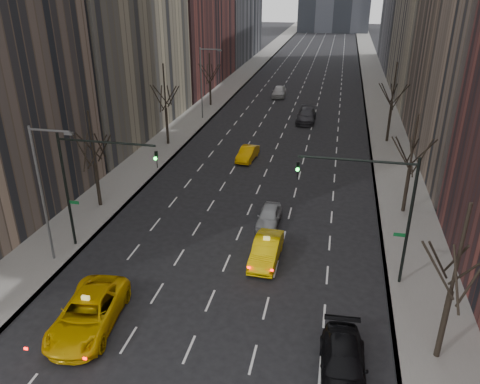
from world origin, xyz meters
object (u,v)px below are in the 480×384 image
Objects in this scene: taxi_suv at (88,313)px; taxi_sedan at (266,250)px; parked_suv_black at (343,364)px; silver_sedan_ahead at (269,216)px.

taxi_sedan is at bearing 38.93° from taxi_suv.
taxi_sedan is 10.36m from parked_suv_black.
taxi_sedan is (8.16, 8.31, -0.09)m from taxi_suv.
parked_suv_black is (5.02, -9.06, -0.02)m from taxi_sedan.
taxi_sedan is at bearing -83.14° from silver_sedan_ahead.
taxi_suv reaches higher than parked_suv_black.
taxi_suv is 15.30m from silver_sedan_ahead.
taxi_sedan is at bearing 116.21° from parked_suv_black.
taxi_suv is at bearing 173.97° from parked_suv_black.
silver_sedan_ahead is (7.57, 13.29, -0.18)m from taxi_suv.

